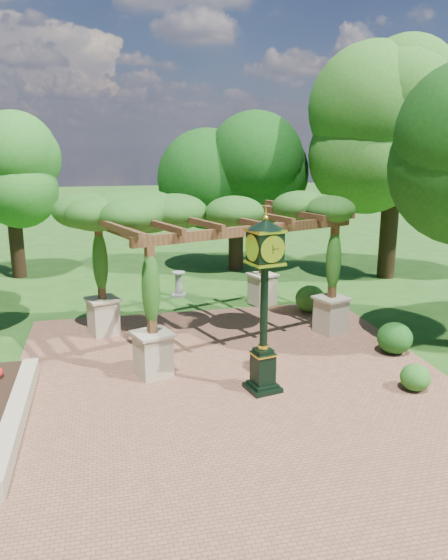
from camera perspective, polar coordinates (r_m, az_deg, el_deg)
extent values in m
plane|color=#1E4714|center=(11.51, 2.74, -13.74)|extent=(120.00, 120.00, 0.00)
cube|color=brown|center=(12.37, 1.52, -11.54)|extent=(10.00, 12.00, 0.04)
cube|color=#C6B793|center=(11.70, -20.91, -13.17)|extent=(0.35, 5.00, 0.40)
cube|color=black|center=(12.40, 4.04, -11.15)|extent=(0.82, 0.82, 0.10)
cube|color=black|center=(12.20, 4.08, -9.19)|extent=(0.51, 0.51, 0.77)
cube|color=yellow|center=(12.07, 4.11, -7.71)|extent=(0.57, 0.57, 0.03)
cylinder|color=black|center=(11.70, 4.20, -2.67)|extent=(0.20, 0.20, 1.96)
cube|color=black|center=(11.40, 4.32, 3.50)|extent=(0.72, 0.72, 0.60)
cylinder|color=beige|center=(11.14, 5.10, 3.22)|extent=(0.50, 0.14, 0.51)
cone|color=black|center=(11.32, 4.37, 5.83)|extent=(0.92, 0.92, 0.21)
sphere|color=yellow|center=(11.30, 4.38, 6.47)|extent=(0.12, 0.12, 0.12)
cube|color=#B9AB89|center=(13.02, -7.42, -7.77)|extent=(0.93, 0.93, 1.01)
cube|color=brown|center=(12.51, -7.66, -1.00)|extent=(0.23, 0.23, 2.07)
cube|color=#B9AB89|center=(16.00, 11.09, -3.69)|extent=(0.93, 0.93, 1.01)
cube|color=brown|center=(15.59, 11.37, 1.89)|extent=(0.23, 0.23, 2.07)
cube|color=#B9AB89|center=(15.96, -12.49, -3.80)|extent=(0.93, 0.93, 1.01)
cube|color=brown|center=(15.55, -12.81, 1.79)|extent=(0.23, 0.23, 2.07)
cube|color=#B9AB89|center=(18.47, 4.01, -1.01)|extent=(0.93, 0.93, 1.01)
cube|color=brown|center=(18.11, 4.10, 3.85)|extent=(0.23, 0.23, 2.07)
cube|color=brown|center=(13.63, 2.96, 5.21)|extent=(6.16, 2.33, 0.25)
cube|color=brown|center=(16.46, -3.77, 6.77)|extent=(6.16, 2.33, 0.25)
ellipsoid|color=#215117|center=(14.98, -0.72, 7.21)|extent=(7.46, 5.97, 1.12)
cube|color=gray|center=(19.70, -4.73, -1.55)|extent=(0.58, 0.58, 0.09)
cylinder|color=gray|center=(19.60, -4.76, -0.41)|extent=(0.30, 0.30, 0.81)
cylinder|color=gray|center=(19.50, -4.78, 0.78)|extent=(0.55, 0.55, 0.04)
ellipsoid|color=#24611B|center=(12.97, 19.37, -9.57)|extent=(0.82, 0.82, 0.60)
ellipsoid|color=#164A14|center=(14.92, 17.41, -5.80)|extent=(0.96, 0.96, 0.81)
ellipsoid|color=#2E611C|center=(17.82, 9.00, -1.95)|extent=(1.24, 1.24, 0.87)
cylinder|color=#321F13|center=(23.71, -20.81, 3.11)|extent=(0.57, 0.57, 2.38)
ellipsoid|color=#24621C|center=(23.36, -21.48, 10.50)|extent=(3.11, 3.11, 3.75)
cylinder|color=#341F15|center=(23.48, 1.26, 4.10)|extent=(0.64, 0.64, 2.50)
ellipsoid|color=#103C0F|center=(23.13, 1.30, 11.99)|extent=(4.21, 4.21, 3.95)
cylinder|color=black|center=(23.01, 16.78, 4.45)|extent=(0.70, 0.70, 3.43)
ellipsoid|color=#2B5F1B|center=(22.72, 17.61, 15.49)|extent=(4.55, 4.55, 5.41)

